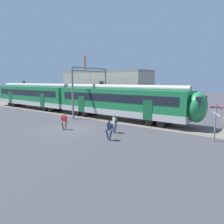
{
  "coord_description": "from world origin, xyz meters",
  "views": [
    {
      "loc": [
        16.42,
        -14.22,
        4.81
      ],
      "look_at": [
        2.74,
        3.34,
        1.6
      ],
      "focal_mm": 35.0,
      "sensor_mm": 36.0,
      "label": 1
    }
  ],
  "objects_px": {
    "commuter_train": "(72,98)",
    "pedestrian_red": "(64,120)",
    "crossing_signal": "(216,117)",
    "pedestrian_navy": "(109,128)",
    "pedestrian_white": "(114,122)"
  },
  "relations": [
    {
      "from": "pedestrian_navy",
      "to": "crossing_signal",
      "type": "height_order",
      "value": "crossing_signal"
    },
    {
      "from": "pedestrian_red",
      "to": "pedestrian_white",
      "type": "xyz_separation_m",
      "value": [
        4.68,
        1.99,
        0.0
      ]
    },
    {
      "from": "commuter_train",
      "to": "pedestrian_red",
      "type": "relative_size",
      "value": 22.83
    },
    {
      "from": "pedestrian_white",
      "to": "pedestrian_navy",
      "type": "relative_size",
      "value": 1.0
    },
    {
      "from": "pedestrian_red",
      "to": "pedestrian_navy",
      "type": "bearing_deg",
      "value": -2.88
    },
    {
      "from": "pedestrian_red",
      "to": "pedestrian_navy",
      "type": "height_order",
      "value": "same"
    },
    {
      "from": "crossing_signal",
      "to": "commuter_train",
      "type": "bearing_deg",
      "value": 170.9
    },
    {
      "from": "pedestrian_red",
      "to": "pedestrian_white",
      "type": "bearing_deg",
      "value": 23.01
    },
    {
      "from": "pedestrian_red",
      "to": "pedestrian_white",
      "type": "distance_m",
      "value": 5.09
    },
    {
      "from": "commuter_train",
      "to": "pedestrian_navy",
      "type": "bearing_deg",
      "value": -30.97
    },
    {
      "from": "pedestrian_white",
      "to": "pedestrian_navy",
      "type": "distance_m",
      "value": 2.58
    },
    {
      "from": "commuter_train",
      "to": "pedestrian_red",
      "type": "height_order",
      "value": "commuter_train"
    },
    {
      "from": "pedestrian_navy",
      "to": "pedestrian_white",
      "type": "bearing_deg",
      "value": 117.67
    },
    {
      "from": "commuter_train",
      "to": "pedestrian_navy",
      "type": "height_order",
      "value": "commuter_train"
    },
    {
      "from": "pedestrian_white",
      "to": "crossing_signal",
      "type": "xyz_separation_m",
      "value": [
        8.0,
        2.63,
        1.02
      ]
    }
  ]
}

